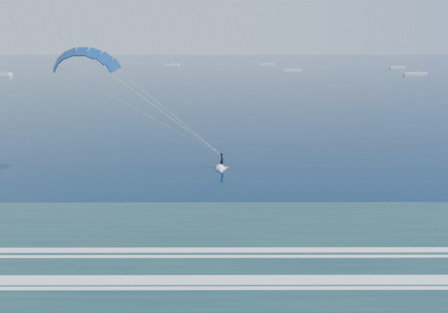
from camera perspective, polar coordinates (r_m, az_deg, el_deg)
kitesurfer_rig at (r=47.16m, az=-9.83°, el=7.05°), size 20.85×6.75×15.99m
sailboat_0 at (r=212.34m, az=-29.27°, el=10.21°), size 9.33×2.40×12.60m
sailboat_1 at (r=261.59m, az=-7.45°, el=12.86°), size 9.12×2.40×12.24m
sailboat_2 at (r=214.64m, az=9.68°, el=12.05°), size 8.36×2.40×11.65m
sailboat_3 at (r=266.06m, az=6.08°, el=12.95°), size 8.94×2.40×12.13m
sailboat_4 at (r=255.53m, az=23.49°, el=11.60°), size 8.34×2.40×11.44m
sailboat_5 at (r=210.44m, az=25.65°, el=10.64°), size 10.51×2.40×13.99m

